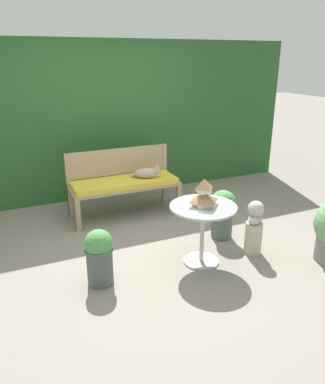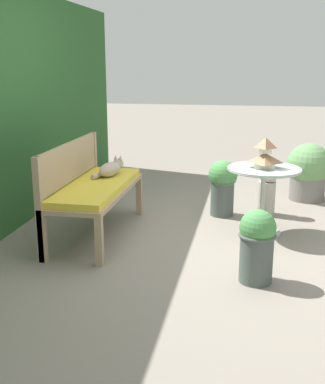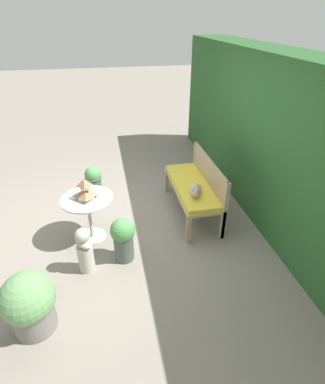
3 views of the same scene
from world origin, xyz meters
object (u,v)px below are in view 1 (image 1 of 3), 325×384
at_px(pagoda_birdhouse, 204,195).
at_px(potted_plant_table_near, 99,255).
at_px(potted_plant_bench_left, 223,212).
at_px(garden_bust, 254,228).
at_px(garden_bench, 125,185).
at_px(cat, 147,173).
at_px(patio_table, 203,218).

xyz_separation_m(pagoda_birdhouse, potted_plant_table_near, (-1.10, 0.05, -0.47)).
relative_size(pagoda_birdhouse, potted_plant_bench_left, 0.48).
distance_m(pagoda_birdhouse, garden_bust, 0.79).
bearing_deg(pagoda_birdhouse, garden_bench, 102.05).
xyz_separation_m(potted_plant_table_near, potted_plant_bench_left, (1.62, 0.36, 0.03)).
relative_size(potted_plant_table_near, potted_plant_bench_left, 0.94).
xyz_separation_m(cat, garden_bust, (0.64, -1.56, -0.28)).
xyz_separation_m(garden_bench, patio_table, (0.33, -1.55, 0.07)).
distance_m(pagoda_birdhouse, potted_plant_table_near, 1.20).
height_order(garden_bench, pagoda_birdhouse, pagoda_birdhouse).
xyz_separation_m(patio_table, potted_plant_table_near, (-1.10, 0.05, -0.21)).
bearing_deg(potted_plant_table_near, pagoda_birdhouse, -2.81).
bearing_deg(potted_plant_bench_left, patio_table, -141.36).
height_order(potted_plant_table_near, potted_plant_bench_left, potted_plant_bench_left).
distance_m(garden_bust, potted_plant_bench_left, 0.49).
bearing_deg(potted_plant_bench_left, cat, 116.15).
distance_m(garden_bench, potted_plant_bench_left, 1.43).
bearing_deg(garden_bench, potted_plant_table_near, -117.02).
bearing_deg(cat, patio_table, -71.34).
height_order(cat, pagoda_birdhouse, pagoda_birdhouse).
distance_m(patio_table, pagoda_birdhouse, 0.26).
relative_size(garden_bust, potted_plant_table_near, 1.10).
distance_m(cat, potted_plant_bench_left, 1.24).
height_order(garden_bench, garden_bust, garden_bust).
height_order(cat, patio_table, cat).
bearing_deg(potted_plant_table_near, cat, 53.27).
bearing_deg(garden_bust, pagoda_birdhouse, 137.22).
bearing_deg(patio_table, garden_bust, -5.26).
height_order(garden_bust, potted_plant_bench_left, garden_bust).
xyz_separation_m(garden_bench, potted_plant_table_near, (-0.76, -1.50, -0.14)).
relative_size(cat, potted_plant_bench_left, 0.63).
relative_size(pagoda_birdhouse, garden_bust, 0.46).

